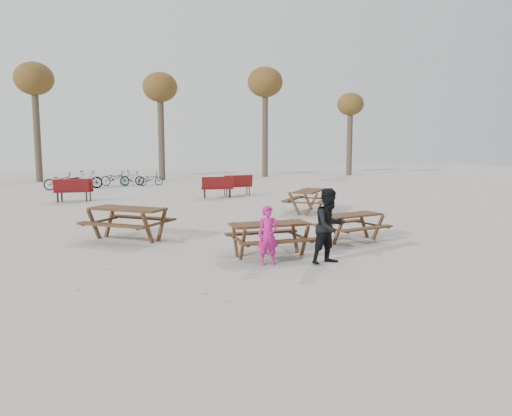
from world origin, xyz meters
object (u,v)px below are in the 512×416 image
object	(u,v)px
picnic_table_far	(309,201)
food_tray	(272,224)
main_picnic_table	(270,231)
picnic_table_east	(351,228)
soda_bottle	(266,221)
picnic_table_north	(128,224)
adult	(330,226)
child	(268,235)

from	to	relation	value
picnic_table_far	food_tray	bearing A→B (deg)	-170.34
main_picnic_table	food_tray	xyz separation A→B (m)	(-0.03, -0.20, 0.21)
main_picnic_table	picnic_table_east	xyz separation A→B (m)	(2.69, 0.98, -0.22)
main_picnic_table	soda_bottle	size ratio (longest dim) A/B	10.59
picnic_table_north	picnic_table_far	bearing A→B (deg)	66.06
adult	picnic_table_north	world-z (taller)	adult
picnic_table_east	food_tray	bearing A→B (deg)	-169.42
food_tray	soda_bottle	world-z (taller)	soda_bottle
soda_bottle	picnic_table_far	world-z (taller)	soda_bottle
soda_bottle	picnic_table_east	xyz separation A→B (m)	(2.83, 1.10, -0.48)
soda_bottle	child	world-z (taller)	child
main_picnic_table	picnic_table_north	bearing A→B (deg)	134.35
food_tray	picnic_table_east	world-z (taller)	food_tray
adult	picnic_table_far	distance (m)	8.03
adult	picnic_table_east	xyz separation A→B (m)	(1.71, 2.07, -0.46)
soda_bottle	child	xyz separation A→B (m)	(-0.18, -0.65, -0.21)
food_tray	child	world-z (taller)	child
adult	picnic_table_far	bearing A→B (deg)	54.36
child	picnic_table_far	world-z (taller)	child
main_picnic_table	adult	bearing A→B (deg)	-48.38
adult	picnic_table_east	size ratio (longest dim) A/B	0.98
adult	picnic_table_north	bearing A→B (deg)	119.64
child	adult	bearing A→B (deg)	-9.12
soda_bottle	child	bearing A→B (deg)	-105.35
picnic_table_far	child	bearing A→B (deg)	-170.05
food_tray	picnic_table_east	size ratio (longest dim) A/B	0.11
soda_bottle	adult	distance (m)	1.48
picnic_table_far	picnic_table_north	bearing A→B (deg)	156.51
adult	picnic_table_far	xyz separation A→B (m)	(2.95, 7.45, -0.40)
picnic_table_east	picnic_table_north	size ratio (longest dim) A/B	0.82
child	picnic_table_east	xyz separation A→B (m)	(3.00, 1.74, -0.28)
food_tray	picnic_table_far	bearing A→B (deg)	58.91
child	picnic_table_east	bearing A→B (deg)	35.29
main_picnic_table	child	xyz separation A→B (m)	(-0.32, -0.77, 0.05)
soda_bottle	picnic_table_east	distance (m)	3.07
child	picnic_table_east	size ratio (longest dim) A/B	0.76
picnic_table_north	picnic_table_far	xyz separation A→B (m)	(6.89, 3.32, -0.02)
soda_bottle	picnic_table_north	size ratio (longest dim) A/B	0.08
main_picnic_table	picnic_table_east	world-z (taller)	main_picnic_table
soda_bottle	picnic_table_north	world-z (taller)	soda_bottle
picnic_table_east	soda_bottle	bearing A→B (deg)	-171.67
picnic_table_far	main_picnic_table	bearing A→B (deg)	-170.95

